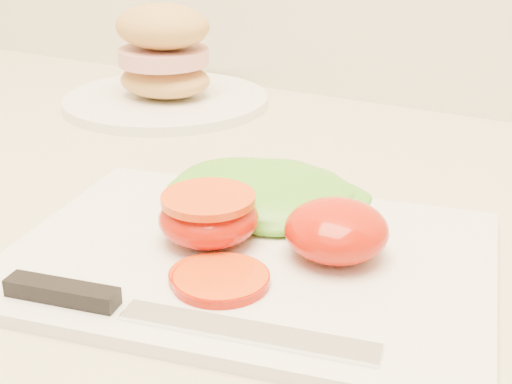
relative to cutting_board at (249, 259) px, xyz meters
The scene contains 9 objects.
cutting_board is the anchor object (origin of this frame).
tomato_half_dome 0.07m from the cutting_board, 24.62° to the left, with size 0.08×0.08×0.04m, color #BB0E00.
tomato_half_cut 0.04m from the cutting_board, behind, with size 0.08×0.08×0.04m.
tomato_slice_0 0.05m from the cutting_board, 84.13° to the right, with size 0.06×0.06×0.01m, color #DC5B0F.
tomato_slice_1 0.05m from the cutting_board, 94.11° to the right, with size 0.06×0.06×0.01m, color #DC5B0F.
lettuce_leaf_0 0.08m from the cutting_board, 112.85° to the left, with size 0.16×0.10×0.03m, color #5BA92C.
lettuce_leaf_1 0.08m from the cutting_board, 80.99° to the left, with size 0.10×0.07×0.02m, color #5BA92C.
knife 0.11m from the cutting_board, 103.73° to the right, with size 0.25×0.07×0.01m.
sandwich_plate 0.44m from the cutting_board, 133.77° to the left, with size 0.26×0.26×0.13m.
Camera 1 is at (-0.30, 1.15, 1.19)m, focal length 50.00 mm.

